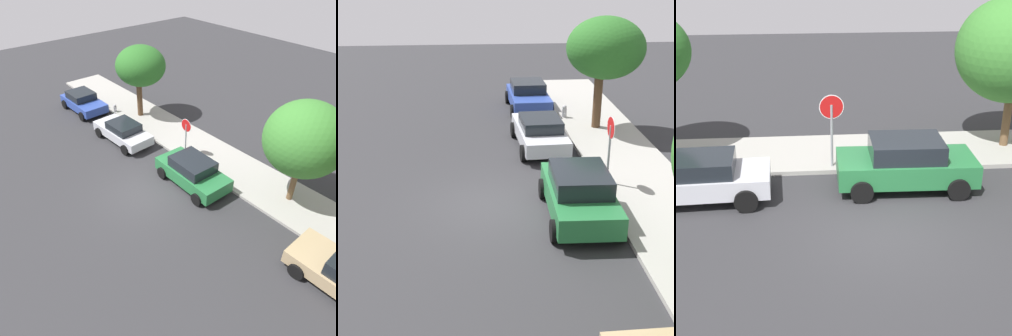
{
  "view_description": "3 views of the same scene",
  "coord_description": "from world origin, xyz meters",
  "views": [
    {
      "loc": [
        10.51,
        -7.08,
        10.76
      ],
      "look_at": [
        0.08,
        1.62,
        0.9
      ],
      "focal_mm": 35.0,
      "sensor_mm": 36.0,
      "label": 1
    },
    {
      "loc": [
        14.39,
        -0.74,
        7.36
      ],
      "look_at": [
        -1.05,
        0.48,
        0.8
      ],
      "focal_mm": 55.0,
      "sensor_mm": 36.0,
      "label": 2
    },
    {
      "loc": [
        -1.97,
        -11.01,
        6.71
      ],
      "look_at": [
        -0.96,
        0.85,
        1.41
      ],
      "focal_mm": 55.0,
      "sensor_mm": 36.0,
      "label": 3
    }
  ],
  "objects": [
    {
      "name": "stop_sign",
      "position": [
        -1.08,
        3.89,
        1.68
      ],
      "size": [
        0.75,
        0.08,
        2.46
      ],
      "color": "gray",
      "rests_on": "ground_plane"
    },
    {
      "name": "ground_plane",
      "position": [
        0.0,
        0.0,
        0.0
      ],
      "size": [
        60.0,
        60.0,
        0.0
      ],
      "primitive_type": "plane",
      "color": "#2D2D30"
    },
    {
      "name": "street_tree_near_corner",
      "position": [
        4.91,
        5.36,
        3.39
      ],
      "size": [
        3.63,
        3.63,
        5.12
      ],
      "color": "brown",
      "rests_on": "ground_plane"
    },
    {
      "name": "parked_car_green",
      "position": [
        0.98,
        2.49,
        0.77
      ],
      "size": [
        4.04,
        2.13,
        1.51
      ],
      "color": "#236B38",
      "rests_on": "ground_plane"
    },
    {
      "name": "parked_car_silver",
      "position": [
        -4.93,
        2.15,
        0.68
      ],
      "size": [
        4.15,
        2.08,
        1.31
      ],
      "color": "silver",
      "rests_on": "ground_plane"
    },
    {
      "name": "sidewalk_curb",
      "position": [
        0.0,
        5.13,
        0.07
      ],
      "size": [
        32.0,
        3.16,
        0.14
      ],
      "primitive_type": "cube",
      "color": "#9E9B93",
      "rests_on": "ground_plane"
    }
  ]
}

